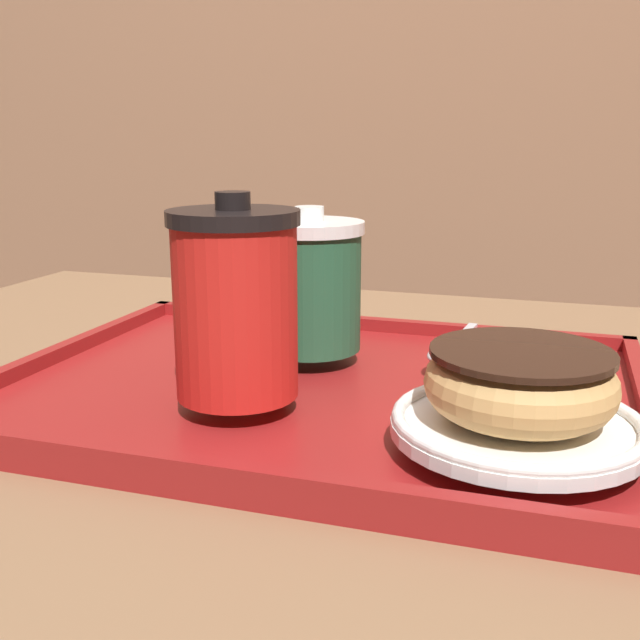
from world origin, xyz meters
The scene contains 8 objects.
wall_behind centered at (0.00, 1.10, 1.20)m, with size 8.00×0.05×2.40m.
cafe_table centered at (0.00, 0.00, 0.59)m, with size 1.07×0.90×0.76m.
serving_tray centered at (0.01, 0.03, 0.77)m, with size 0.48×0.36×0.02m.
coffee_cup_front centered at (-0.03, -0.04, 0.85)m, with size 0.09×0.09×0.14m.
coffee_cup_rear centered at (-0.02, 0.08, 0.84)m, with size 0.09×0.09×0.12m.
plate_with_chocolate_donut centered at (0.16, -0.06, 0.79)m, with size 0.15×0.15×0.01m.
donut_chocolate_glazed centered at (0.16, -0.06, 0.82)m, with size 0.11×0.11×0.04m.
spoon centered at (0.09, 0.10, 0.79)m, with size 0.03×0.14×0.01m.
Camera 1 is at (0.17, -0.50, 0.96)m, focal length 42.00 mm.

